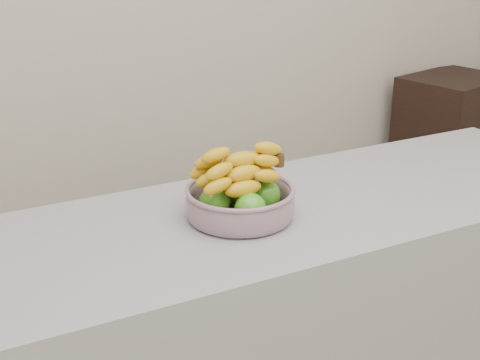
% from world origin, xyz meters
% --- Properties ---
extents(counter, '(2.00, 0.60, 0.90)m').
position_xyz_m(counter, '(0.00, 0.74, 0.45)').
color(counter, gray).
rests_on(counter, ground).
extents(cabinet, '(0.56, 0.49, 0.87)m').
position_xyz_m(cabinet, '(1.65, 1.78, 0.43)').
color(cabinet, black).
rests_on(cabinet, ground).
extents(fruit_bowl, '(0.27, 0.27, 0.17)m').
position_xyz_m(fruit_bowl, '(-0.10, 0.74, 0.95)').
color(fruit_bowl, '#A0A8C0').
rests_on(fruit_bowl, counter).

